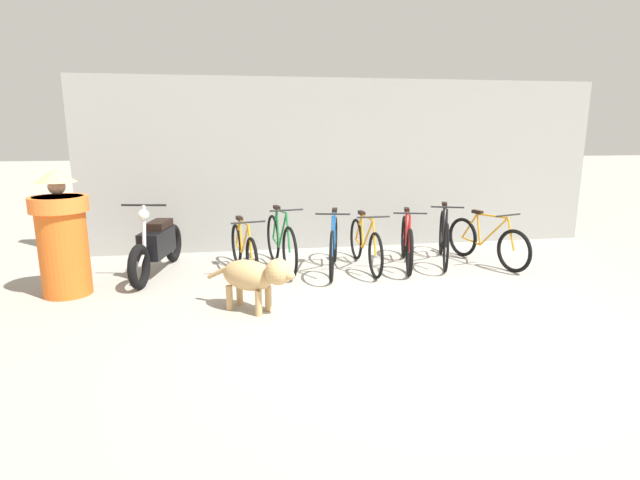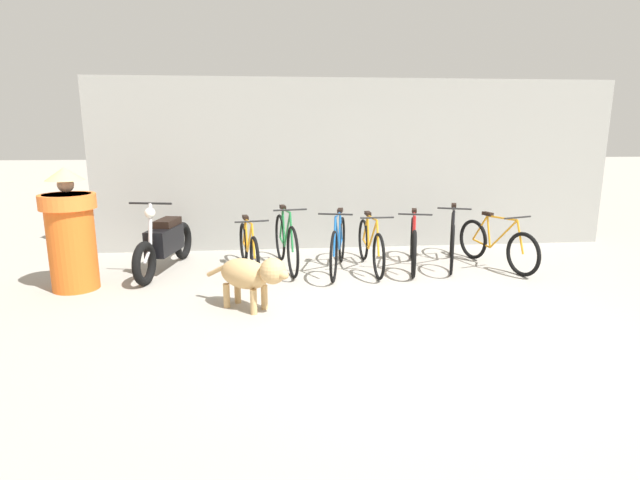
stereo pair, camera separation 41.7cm
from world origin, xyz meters
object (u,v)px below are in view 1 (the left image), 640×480
at_px(bicycle_3, 365,245).
at_px(bicycle_6, 487,242).
at_px(bicycle_2, 334,245).
at_px(bicycle_1, 281,243).
at_px(bicycle_4, 407,243).
at_px(bicycle_0, 244,250).
at_px(stray_dog, 255,276).
at_px(bicycle_5, 444,238).
at_px(person_in_robes, 62,234).
at_px(motorcycle, 157,245).

height_order(bicycle_3, bicycle_6, bicycle_3).
relative_size(bicycle_2, bicycle_3, 1.01).
bearing_deg(bicycle_6, bicycle_1, -111.18).
relative_size(bicycle_2, bicycle_4, 1.03).
bearing_deg(bicycle_3, bicycle_0, -93.25).
distance_m(bicycle_4, bicycle_6, 1.23).
relative_size(bicycle_6, stray_dog, 1.62).
bearing_deg(bicycle_1, bicycle_3, 74.16).
relative_size(bicycle_5, bicycle_6, 1.06).
xyz_separation_m(bicycle_1, person_in_robes, (-2.68, -0.70, 0.37)).
xyz_separation_m(bicycle_4, bicycle_6, (1.22, -0.08, -0.02)).
bearing_deg(bicycle_2, bicycle_6, 104.07).
xyz_separation_m(bicycle_0, person_in_robes, (-2.15, -0.63, 0.43)).
xyz_separation_m(bicycle_1, stray_dog, (-0.44, -1.69, 0.03)).
bearing_deg(bicycle_6, bicycle_2, -106.93).
relative_size(bicycle_0, bicycle_2, 0.92).
height_order(bicycle_2, stray_dog, bicycle_2).
relative_size(bicycle_2, bicycle_5, 1.00).
height_order(bicycle_5, person_in_robes, person_in_robes).
bearing_deg(bicycle_0, stray_dog, -7.97).
bearing_deg(person_in_robes, stray_dog, -161.93).
height_order(bicycle_1, bicycle_5, bicycle_1).
height_order(bicycle_4, motorcycle, motorcycle).
height_order(bicycle_1, bicycle_3, bicycle_1).
bearing_deg(bicycle_5, motorcycle, -70.98).
relative_size(bicycle_1, person_in_robes, 1.09).
bearing_deg(motorcycle, bicycle_6, 98.16).
relative_size(bicycle_1, motorcycle, 0.87).
height_order(bicycle_4, person_in_robes, person_in_robes).
relative_size(bicycle_1, stray_dog, 1.70).
bearing_deg(stray_dog, bicycle_4, 72.39).
distance_m(motorcycle, person_in_robes, 1.26).
xyz_separation_m(bicycle_5, person_in_robes, (-5.14, -0.68, 0.37)).
bearing_deg(bicycle_4, motorcycle, -77.81).
bearing_deg(motorcycle, bicycle_2, 95.10).
bearing_deg(bicycle_3, bicycle_1, -97.81).
xyz_separation_m(motorcycle, person_in_robes, (-0.97, -0.74, 0.35)).
bearing_deg(person_in_robes, bicycle_2, -130.25).
bearing_deg(stray_dog, bicycle_5, 67.96).
distance_m(bicycle_3, bicycle_4, 0.63).
bearing_deg(stray_dog, bicycle_0, 131.56).
height_order(bicycle_3, bicycle_5, bicycle_5).
bearing_deg(bicycle_3, bicycle_4, 90.07).
bearing_deg(bicycle_2, motorcycle, -82.21).
bearing_deg(bicycle_2, bicycle_4, 108.30).
distance_m(stray_dog, person_in_robes, 2.47).
bearing_deg(bicycle_3, person_in_robes, -82.70).
height_order(bicycle_2, motorcycle, motorcycle).
distance_m(bicycle_3, bicycle_6, 1.86).
relative_size(bicycle_0, bicycle_3, 0.93).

